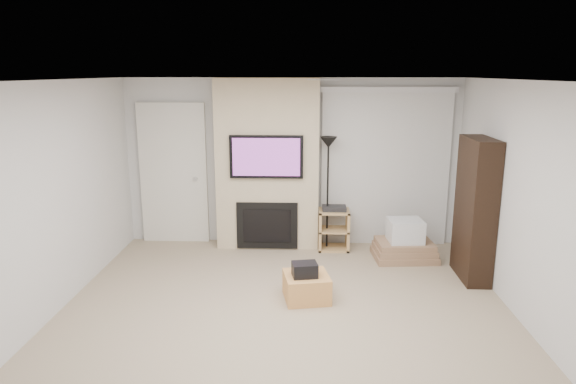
{
  "coord_description": "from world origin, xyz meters",
  "views": [
    {
      "loc": [
        0.22,
        -4.89,
        2.58
      ],
      "look_at": [
        0.0,
        1.2,
        1.15
      ],
      "focal_mm": 32.0,
      "sensor_mm": 36.0,
      "label": 1
    }
  ],
  "objects_px": {
    "box_stack": "(404,244)",
    "ottoman": "(306,287)",
    "av_stand": "(334,227)",
    "floor_lamp": "(328,161)",
    "bookshelf": "(475,210)"
  },
  "relations": [
    {
      "from": "floor_lamp",
      "to": "av_stand",
      "type": "xyz_separation_m",
      "value": [
        0.1,
        -0.03,
        -0.98
      ]
    },
    {
      "from": "ottoman",
      "to": "floor_lamp",
      "type": "xyz_separation_m",
      "value": [
        0.3,
        1.77,
        1.17
      ]
    },
    {
      "from": "floor_lamp",
      "to": "box_stack",
      "type": "relative_size",
      "value": 1.88
    },
    {
      "from": "ottoman",
      "to": "bookshelf",
      "type": "xyz_separation_m",
      "value": [
        2.1,
        0.74,
        0.75
      ]
    },
    {
      "from": "ottoman",
      "to": "av_stand",
      "type": "xyz_separation_m",
      "value": [
        0.4,
        1.75,
        0.2
      ]
    },
    {
      "from": "ottoman",
      "to": "av_stand",
      "type": "height_order",
      "value": "av_stand"
    },
    {
      "from": "av_stand",
      "to": "floor_lamp",
      "type": "bearing_deg",
      "value": 165.53
    },
    {
      "from": "floor_lamp",
      "to": "av_stand",
      "type": "relative_size",
      "value": 2.54
    },
    {
      "from": "floor_lamp",
      "to": "box_stack",
      "type": "height_order",
      "value": "floor_lamp"
    },
    {
      "from": "av_stand",
      "to": "box_stack",
      "type": "height_order",
      "value": "av_stand"
    },
    {
      "from": "av_stand",
      "to": "bookshelf",
      "type": "xyz_separation_m",
      "value": [
        1.7,
        -1.01,
        0.55
      ]
    },
    {
      "from": "av_stand",
      "to": "bookshelf",
      "type": "height_order",
      "value": "bookshelf"
    },
    {
      "from": "box_stack",
      "to": "ottoman",
      "type": "bearing_deg",
      "value": -134.94
    },
    {
      "from": "floor_lamp",
      "to": "box_stack",
      "type": "xyz_separation_m",
      "value": [
        1.08,
        -0.39,
        -1.1
      ]
    },
    {
      "from": "av_stand",
      "to": "box_stack",
      "type": "xyz_separation_m",
      "value": [
        0.98,
        -0.36,
        -0.13
      ]
    }
  ]
}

